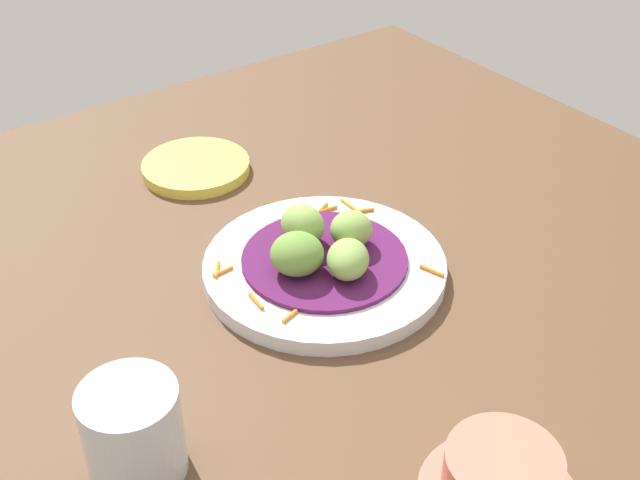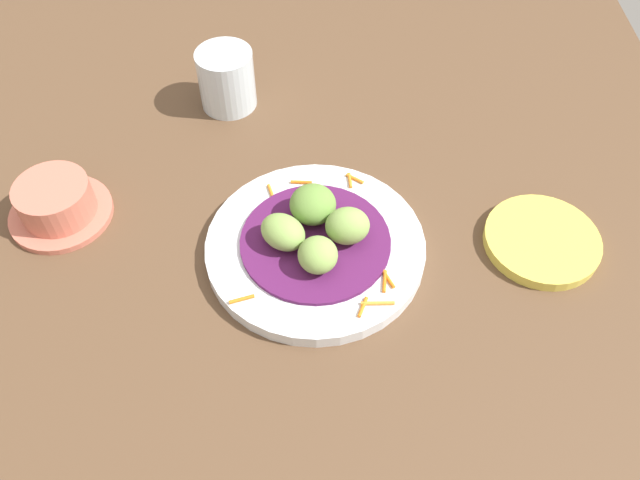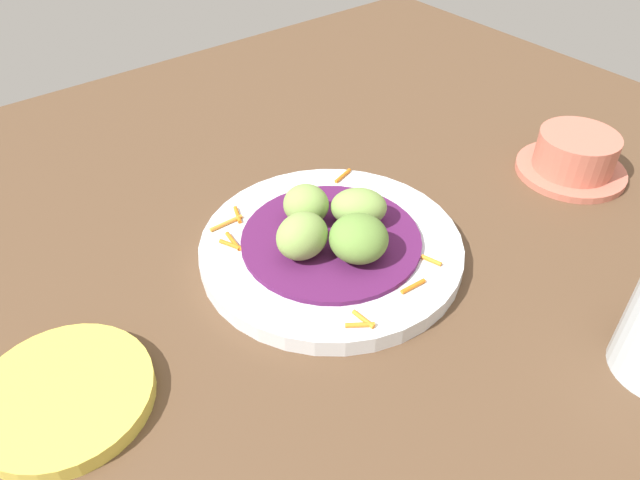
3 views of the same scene
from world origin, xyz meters
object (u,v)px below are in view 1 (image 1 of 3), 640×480
(water_glass, at_px, (133,432))
(guac_scoop_right, at_px, (351,229))
(side_plate_small, at_px, (196,167))
(main_plate, at_px, (325,268))
(guac_scoop_left, at_px, (297,254))
(guac_scoop_center, at_px, (348,259))
(guac_scoop_back, at_px, (303,225))

(water_glass, bearing_deg, guac_scoop_right, 111.85)
(side_plate_small, bearing_deg, main_plate, 1.59)
(water_glass, bearing_deg, guac_scoop_left, 116.75)
(guac_scoop_left, distance_m, guac_scoop_center, 0.05)
(side_plate_small, xyz_separation_m, water_glass, (0.38, -0.26, 0.03))
(water_glass, bearing_deg, side_plate_small, 145.80)
(guac_scoop_right, relative_size, side_plate_small, 0.33)
(guac_scoop_center, relative_size, guac_scoop_back, 1.09)
(guac_scoop_right, height_order, guac_scoop_back, guac_scoop_back)
(guac_scoop_back, bearing_deg, guac_scoop_center, 3.91)
(main_plate, distance_m, water_glass, 0.29)
(main_plate, bearing_deg, side_plate_small, -178.41)
(main_plate, height_order, water_glass, water_glass)
(guac_scoop_center, bearing_deg, side_plate_small, -178.13)
(guac_scoop_left, bearing_deg, side_plate_small, 173.87)
(guac_scoop_center, xyz_separation_m, guac_scoop_right, (-0.04, 0.03, 0.00))
(water_glass, bearing_deg, main_plate, 114.02)
(main_plate, relative_size, guac_scoop_left, 4.68)
(guac_scoop_center, bearing_deg, water_glass, -72.85)
(guac_scoop_right, distance_m, guac_scoop_back, 0.05)
(main_plate, xyz_separation_m, guac_scoop_back, (-0.04, -0.00, 0.03))
(guac_scoop_left, distance_m, guac_scoop_right, 0.07)
(guac_scoop_left, bearing_deg, guac_scoop_back, 138.91)
(guac_scoop_center, bearing_deg, main_plate, -176.09)
(guac_scoop_back, bearing_deg, guac_scoop_right, 48.91)
(guac_scoop_left, bearing_deg, guac_scoop_right, 93.91)
(side_plate_small, relative_size, water_glass, 1.62)
(guac_scoop_right, xyz_separation_m, water_glass, (0.12, -0.30, 0.00))
(guac_scoop_center, height_order, guac_scoop_right, guac_scoop_right)
(guac_scoop_right, height_order, water_glass, water_glass)
(guac_scoop_right, xyz_separation_m, side_plate_small, (-0.26, -0.04, -0.03))
(main_plate, height_order, guac_scoop_left, guac_scoop_left)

